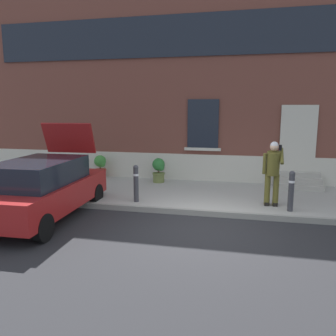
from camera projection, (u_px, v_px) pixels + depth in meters
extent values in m
plane|color=#232326|center=(203.00, 229.00, 7.81)|extent=(80.00, 80.00, 0.00)
cube|color=#99968E|center=(214.00, 195.00, 10.49)|extent=(24.00, 3.60, 0.15)
cube|color=gray|center=(208.00, 213.00, 8.70)|extent=(24.00, 0.12, 0.15)
cube|color=brown|center=(222.00, 80.00, 12.25)|extent=(24.00, 1.40, 7.50)
cube|color=#BCB7A8|center=(218.00, 170.00, 12.12)|extent=(24.00, 0.08, 1.10)
cube|color=brown|center=(298.00, 140.00, 11.35)|extent=(1.00, 0.08, 2.10)
cube|color=#BCB7A8|center=(298.00, 139.00, 11.32)|extent=(1.16, 0.06, 2.24)
cube|color=black|center=(203.00, 124.00, 11.94)|extent=(1.10, 0.06, 1.70)
cube|color=#BCB7A8|center=(202.00, 149.00, 12.07)|extent=(1.30, 0.12, 0.10)
cube|color=black|center=(222.00, 34.00, 11.30)|extent=(16.80, 0.06, 1.40)
cube|color=#9E998E|center=(298.00, 187.00, 10.86)|extent=(1.52, 0.32, 0.16)
cube|color=#9E998E|center=(297.00, 183.00, 11.16)|extent=(1.52, 0.32, 0.32)
cube|color=#9E998E|center=(296.00, 179.00, 11.45)|extent=(1.52, 0.32, 0.48)
cube|color=maroon|center=(44.00, 194.00, 8.45)|extent=(1.86, 4.05, 0.64)
cube|color=black|center=(39.00, 172.00, 8.20)|extent=(1.61, 2.44, 0.56)
cube|color=black|center=(80.00, 185.00, 10.43)|extent=(1.66, 0.15, 0.20)
cube|color=yellow|center=(79.00, 179.00, 10.40)|extent=(0.52, 0.03, 0.12)
cube|color=#B21414|center=(56.00, 170.00, 10.49)|extent=(0.16, 0.04, 0.18)
cube|color=#B21414|center=(102.00, 172.00, 10.21)|extent=(0.16, 0.04, 0.18)
cube|color=maroon|center=(69.00, 138.00, 9.63)|extent=(1.50, 0.41, 0.87)
cylinder|color=black|center=(43.00, 228.00, 7.00)|extent=(0.22, 0.61, 0.60)
cylinder|color=black|center=(46.00, 192.00, 10.01)|extent=(0.22, 0.61, 0.60)
cylinder|color=black|center=(96.00, 194.00, 9.71)|extent=(0.22, 0.61, 0.60)
cylinder|color=#333338|center=(291.00, 193.00, 8.56)|extent=(0.14, 0.14, 0.95)
sphere|color=#333338|center=(292.00, 174.00, 8.47)|extent=(0.15, 0.15, 0.15)
cylinder|color=silver|center=(292.00, 182.00, 8.51)|extent=(0.15, 0.15, 0.06)
cylinder|color=#333338|center=(136.00, 185.00, 9.44)|extent=(0.14, 0.14, 0.95)
sphere|color=#333338|center=(136.00, 168.00, 9.35)|extent=(0.15, 0.15, 0.15)
cylinder|color=silver|center=(136.00, 175.00, 9.38)|extent=(0.15, 0.15, 0.06)
cylinder|color=#514C1E|center=(267.00, 189.00, 9.06)|extent=(0.15, 0.15, 0.82)
cube|color=black|center=(266.00, 203.00, 9.18)|extent=(0.12, 0.28, 0.10)
cylinder|color=#514C1E|center=(276.00, 190.00, 9.01)|extent=(0.15, 0.15, 0.82)
cube|color=black|center=(275.00, 204.00, 9.14)|extent=(0.12, 0.28, 0.10)
cylinder|color=#514C1E|center=(273.00, 163.00, 8.86)|extent=(0.34, 0.43, 0.66)
sphere|color=tan|center=(274.00, 147.00, 8.72)|extent=(0.22, 0.22, 0.22)
sphere|color=silver|center=(274.00, 146.00, 8.71)|extent=(0.21, 0.21, 0.21)
cylinder|color=#514C1E|center=(265.00, 164.00, 8.88)|extent=(0.09, 0.17, 0.57)
cylinder|color=#514C1E|center=(282.00, 156.00, 8.75)|extent=(0.09, 0.42, 0.41)
cube|color=black|center=(280.00, 148.00, 8.67)|extent=(0.07, 0.02, 0.15)
cylinder|color=#B25B38|center=(100.00, 173.00, 12.73)|extent=(0.40, 0.40, 0.34)
cylinder|color=#B25B38|center=(100.00, 170.00, 12.71)|extent=(0.44, 0.44, 0.05)
cylinder|color=#47331E|center=(100.00, 166.00, 12.68)|extent=(0.04, 0.04, 0.24)
sphere|color=#387F33|center=(100.00, 161.00, 12.65)|extent=(0.44, 0.44, 0.44)
sphere|color=#387F33|center=(102.00, 164.00, 12.60)|extent=(0.24, 0.24, 0.24)
cylinder|color=#606B38|center=(159.00, 177.00, 11.99)|extent=(0.40, 0.40, 0.34)
cylinder|color=#606B38|center=(159.00, 174.00, 11.97)|extent=(0.44, 0.44, 0.05)
cylinder|color=#47331E|center=(159.00, 169.00, 11.94)|extent=(0.04, 0.04, 0.24)
sphere|color=#286B2D|center=(159.00, 164.00, 11.91)|extent=(0.44, 0.44, 0.44)
sphere|color=#286B2D|center=(161.00, 167.00, 11.86)|extent=(0.24, 0.24, 0.24)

